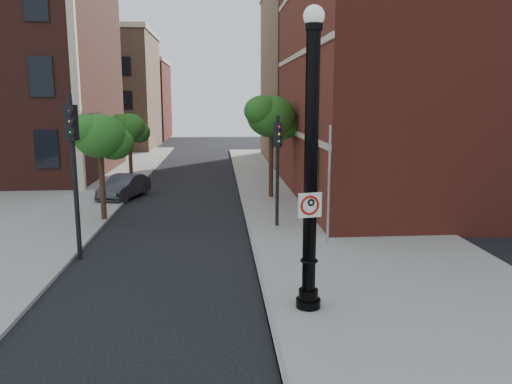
{
  "coord_description": "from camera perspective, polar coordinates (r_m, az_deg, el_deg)",
  "views": [
    {
      "loc": [
        0.88,
        -11.95,
        5.25
      ],
      "look_at": [
        1.93,
        2.0,
        2.66
      ],
      "focal_mm": 35.0,
      "sensor_mm": 36.0,
      "label": 1
    }
  ],
  "objects": [
    {
      "name": "street_tree_b",
      "position": [
        32.76,
        -14.24,
        7.07
      ],
      "size": [
        2.45,
        2.21,
        4.41
      ],
      "color": "black",
      "rests_on": "ground"
    },
    {
      "name": "bg_building_tan_b",
      "position": [
        44.63,
        15.89,
        12.36
      ],
      "size": [
        22.0,
        14.0,
        14.0
      ],
      "primitive_type": "cube",
      "color": "#9C7455",
      "rests_on": "ground"
    },
    {
      "name": "ground",
      "position": [
        13.08,
        -8.0,
        -13.27
      ],
      "size": [
        120.0,
        120.0,
        0.0
      ],
      "primitive_type": "plane",
      "color": "black",
      "rests_on": "ground"
    },
    {
      "name": "parked_car",
      "position": [
        27.73,
        -14.82,
        0.58
      ],
      "size": [
        2.41,
        4.12,
        1.28
      ],
      "primitive_type": "imported",
      "rotation": [
        0.0,
        0.0,
        -0.29
      ],
      "color": "#2F2F34",
      "rests_on": "ground"
    },
    {
      "name": "lamppost",
      "position": [
        12.02,
        6.27,
        1.58
      ],
      "size": [
        0.62,
        0.62,
        7.36
      ],
      "color": "black",
      "rests_on": "ground"
    },
    {
      "name": "bg_building_red",
      "position": [
        71.12,
        -14.97,
        9.95
      ],
      "size": [
        12.0,
        12.0,
        10.0
      ],
      "primitive_type": "cube",
      "color": "maroon",
      "rests_on": "ground"
    },
    {
      "name": "traffic_signal_left",
      "position": [
        17.14,
        -20.19,
        4.54
      ],
      "size": [
        0.4,
        0.47,
        5.43
      ],
      "rotation": [
        0.0,
        0.0,
        -0.24
      ],
      "color": "black",
      "rests_on": "ground"
    },
    {
      "name": "brick_wall_building",
      "position": [
        30.05,
        26.47,
        11.35
      ],
      "size": [
        22.3,
        16.3,
        12.5
      ],
      "color": "maroon",
      "rests_on": "ground"
    },
    {
      "name": "utility_pole",
      "position": [
        17.68,
        8.31,
        0.45
      ],
      "size": [
        0.09,
        0.09,
        4.4
      ],
      "primitive_type": "cylinder",
      "color": "#999999",
      "rests_on": "ground"
    },
    {
      "name": "bg_building_tan_a",
      "position": [
        57.42,
        -17.58,
        10.77
      ],
      "size": [
        12.0,
        12.0,
        12.0
      ],
      "primitive_type": "cube",
      "color": "#9C7455",
      "rests_on": "ground"
    },
    {
      "name": "sidewalk_right",
      "position": [
        23.13,
        8.61,
        -2.59
      ],
      "size": [
        8.0,
        60.0,
        0.12
      ],
      "primitive_type": "cube",
      "color": "gray",
      "rests_on": "ground"
    },
    {
      "name": "curb_edge",
      "position": [
        22.58,
        -1.21,
        -2.76
      ],
      "size": [
        0.1,
        60.0,
        0.14
      ],
      "primitive_type": "cube",
      "color": "gray",
      "rests_on": "ground"
    },
    {
      "name": "street_tree_a",
      "position": [
        22.32,
        -17.34,
        6.0
      ],
      "size": [
        2.59,
        2.34,
        4.67
      ],
      "color": "black",
      "rests_on": "ground"
    },
    {
      "name": "traffic_signal_right",
      "position": [
        20.21,
        2.49,
        4.45
      ],
      "size": [
        0.37,
        0.41,
        4.63
      ],
      "rotation": [
        0.0,
        0.0,
        -0.38
      ],
      "color": "black",
      "rests_on": "ground"
    },
    {
      "name": "street_tree_c",
      "position": [
        26.49,
        1.83,
        8.5
      ],
      "size": [
        3.04,
        2.75,
        5.48
      ],
      "color": "black",
      "rests_on": "ground"
    },
    {
      "name": "no_parking_sign",
      "position": [
        11.95,
        6.19,
        -1.48
      ],
      "size": [
        0.59,
        0.16,
        0.6
      ],
      "rotation": [
        0.0,
        0.0,
        0.22
      ],
      "color": "white",
      "rests_on": "ground"
    },
    {
      "name": "sidewalk_left",
      "position": [
        31.96,
        -22.24,
        0.37
      ],
      "size": [
        10.0,
        50.0,
        0.12
      ],
      "primitive_type": "cube",
      "color": "gray",
      "rests_on": "ground"
    }
  ]
}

